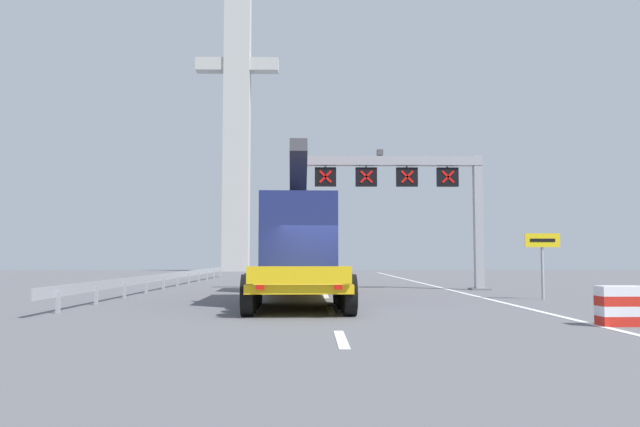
% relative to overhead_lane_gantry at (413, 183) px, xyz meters
% --- Properties ---
extents(ground, '(112.00, 112.00, 0.00)m').
position_rel_overhead_lane_gantry_xyz_m(ground, '(-4.52, -11.53, -5.06)').
color(ground, '#5B5B60').
extents(lane_markings, '(0.20, 66.92, 0.01)m').
position_rel_overhead_lane_gantry_xyz_m(lane_markings, '(-4.26, 14.63, -5.05)').
color(lane_markings, silver).
rests_on(lane_markings, ground).
extents(edge_line_right, '(0.20, 63.00, 0.01)m').
position_rel_overhead_lane_gantry_xyz_m(edge_line_right, '(1.68, 0.47, -5.05)').
color(edge_line_right, silver).
rests_on(edge_line_right, ground).
extents(overhead_lane_gantry, '(9.38, 0.90, 6.68)m').
position_rel_overhead_lane_gantry_xyz_m(overhead_lane_gantry, '(0.00, 0.00, 0.00)').
color(overhead_lane_gantry, '#9EA0A5').
rests_on(overhead_lane_gantry, ground).
extents(heavy_haul_truck_yellow, '(3.36, 14.12, 5.30)m').
position_rel_overhead_lane_gantry_xyz_m(heavy_haul_truck_yellow, '(-5.37, -5.56, -3.07)').
color(heavy_haul_truck_yellow, yellow).
rests_on(heavy_haul_truck_yellow, ground).
extents(exit_sign_yellow, '(1.29, 0.15, 2.42)m').
position_rel_overhead_lane_gantry_xyz_m(exit_sign_yellow, '(3.67, -6.65, -3.25)').
color(exit_sign_yellow, '#9EA0A5').
rests_on(exit_sign_yellow, ground).
extents(crash_barrier_striped, '(1.01, 0.52, 0.90)m').
position_rel_overhead_lane_gantry_xyz_m(crash_barrier_striped, '(2.18, -15.32, -4.61)').
color(crash_barrier_striped, red).
rests_on(crash_barrier_striped, ground).
extents(guardrail_left, '(0.13, 33.56, 0.76)m').
position_rel_overhead_lane_gantry_xyz_m(guardrail_left, '(-11.90, 3.25, -4.50)').
color(guardrail_left, '#999EA3').
rests_on(guardrail_left, ground).
extents(bridge_pylon_distant, '(9.00, 2.00, 36.30)m').
position_rel_overhead_lane_gantry_xyz_m(bridge_pylon_distant, '(-13.00, 37.45, 13.49)').
color(bridge_pylon_distant, '#B7B7B2').
rests_on(bridge_pylon_distant, ground).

